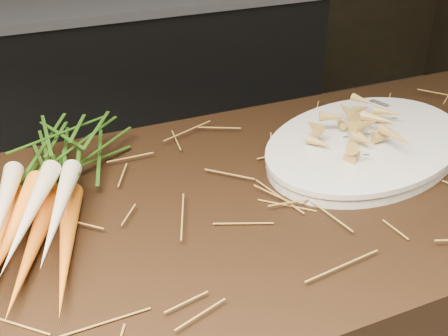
% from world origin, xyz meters
% --- Properties ---
extents(back_counter, '(1.82, 0.62, 0.84)m').
position_xyz_m(back_counter, '(0.30, 2.18, 0.42)').
color(back_counter, black).
rests_on(back_counter, ground).
extents(straw_bedding, '(1.40, 0.60, 0.02)m').
position_xyz_m(straw_bedding, '(0.00, 0.30, 0.91)').
color(straw_bedding, olive).
rests_on(straw_bedding, main_counter).
extents(root_veg_bunch, '(0.33, 0.58, 0.10)m').
position_xyz_m(root_veg_bunch, '(-0.35, 0.43, 0.95)').
color(root_veg_bunch, orange).
rests_on(root_veg_bunch, main_counter).
extents(serving_platter, '(0.58, 0.49, 0.03)m').
position_xyz_m(serving_platter, '(0.27, 0.35, 0.91)').
color(serving_platter, white).
rests_on(serving_platter, main_counter).
extents(roasted_veg_heap, '(0.29, 0.25, 0.05)m').
position_xyz_m(roasted_veg_heap, '(0.27, 0.35, 0.95)').
color(roasted_veg_heap, '#AC7F3F').
rests_on(roasted_veg_heap, serving_platter).
extents(serving_fork, '(0.07, 0.18, 0.00)m').
position_xyz_m(serving_fork, '(0.44, 0.40, 0.93)').
color(serving_fork, silver).
rests_on(serving_fork, serving_platter).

